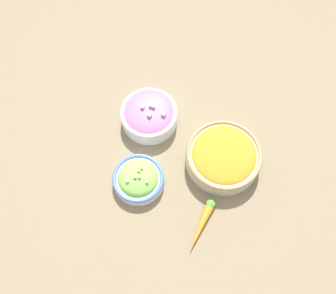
{
  "coord_description": "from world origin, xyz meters",
  "views": [
    {
      "loc": [
        0.27,
        -0.36,
        1.03
      ],
      "look_at": [
        0.0,
        0.0,
        0.03
      ],
      "focal_mm": 40.0,
      "sensor_mm": 36.0,
      "label": 1
    }
  ],
  "objects_px": {
    "bowl_carrots": "(223,157)",
    "loose_carrot": "(202,224)",
    "bowl_lettuce": "(138,179)",
    "bowl_red_onion": "(149,115)"
  },
  "relations": [
    {
      "from": "bowl_red_onion",
      "to": "bowl_lettuce",
      "type": "distance_m",
      "value": 0.2
    },
    {
      "from": "bowl_carrots",
      "to": "bowl_lettuce",
      "type": "xyz_separation_m",
      "value": [
        -0.16,
        -0.2,
        -0.01
      ]
    },
    {
      "from": "bowl_carrots",
      "to": "bowl_red_onion",
      "type": "bearing_deg",
      "value": -175.29
    },
    {
      "from": "bowl_carrots",
      "to": "loose_carrot",
      "type": "height_order",
      "value": "bowl_carrots"
    },
    {
      "from": "bowl_carrots",
      "to": "loose_carrot",
      "type": "xyz_separation_m",
      "value": [
        0.06,
        -0.19,
        -0.02
      ]
    },
    {
      "from": "bowl_lettuce",
      "to": "loose_carrot",
      "type": "bearing_deg",
      "value": 1.54
    },
    {
      "from": "bowl_carrots",
      "to": "bowl_lettuce",
      "type": "height_order",
      "value": "bowl_carrots"
    },
    {
      "from": "bowl_lettuce",
      "to": "loose_carrot",
      "type": "xyz_separation_m",
      "value": [
        0.22,
        0.01,
        -0.01
      ]
    },
    {
      "from": "bowl_lettuce",
      "to": "bowl_red_onion",
      "type": "bearing_deg",
      "value": 119.39
    },
    {
      "from": "bowl_red_onion",
      "to": "bowl_carrots",
      "type": "distance_m",
      "value": 0.26
    }
  ]
}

